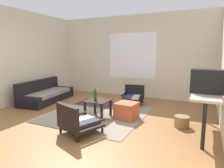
{
  "coord_description": "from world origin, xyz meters",
  "views": [
    {
      "loc": [
        2.28,
        -3.3,
        1.49
      ],
      "look_at": [
        0.31,
        0.81,
        0.75
      ],
      "focal_mm": 31.69,
      "sensor_mm": 36.0,
      "label": 1
    }
  ],
  "objects_px": {
    "armchair_by_window": "(133,95)",
    "console_shelf": "(206,96)",
    "wicker_basket": "(182,122)",
    "crt_television": "(207,81)",
    "couch": "(46,95)",
    "ottoman_orange": "(127,111)",
    "clay_vase": "(207,83)",
    "coffee_table": "(98,104)",
    "glass_bottle": "(95,95)",
    "armchair_striped_foreground": "(77,122)"
  },
  "relations": [
    {
      "from": "couch",
      "to": "ottoman_orange",
      "type": "relative_size",
      "value": 4.4
    },
    {
      "from": "ottoman_orange",
      "to": "wicker_basket",
      "type": "distance_m",
      "value": 1.19
    },
    {
      "from": "couch",
      "to": "crt_television",
      "type": "xyz_separation_m",
      "value": [
        4.42,
        -0.68,
        0.79
      ]
    },
    {
      "from": "armchair_by_window",
      "to": "console_shelf",
      "type": "xyz_separation_m",
      "value": [
        1.89,
        -1.47,
        0.46
      ]
    },
    {
      "from": "console_shelf",
      "to": "glass_bottle",
      "type": "bearing_deg",
      "value": -178.25
    },
    {
      "from": "wicker_basket",
      "to": "armchair_by_window",
      "type": "bearing_deg",
      "value": 138.44
    },
    {
      "from": "armchair_striped_foreground",
      "to": "ottoman_orange",
      "type": "relative_size",
      "value": 1.83
    },
    {
      "from": "armchair_by_window",
      "to": "crt_television",
      "type": "bearing_deg",
      "value": -39.52
    },
    {
      "from": "couch",
      "to": "glass_bottle",
      "type": "relative_size",
      "value": 7.07
    },
    {
      "from": "armchair_by_window",
      "to": "console_shelf",
      "type": "relative_size",
      "value": 0.43
    },
    {
      "from": "coffee_table",
      "to": "console_shelf",
      "type": "xyz_separation_m",
      "value": [
        2.21,
        0.05,
        0.38
      ]
    },
    {
      "from": "coffee_table",
      "to": "glass_bottle",
      "type": "distance_m",
      "value": 0.21
    },
    {
      "from": "wicker_basket",
      "to": "clay_vase",
      "type": "bearing_deg",
      "value": 26.73
    },
    {
      "from": "crt_television",
      "to": "wicker_basket",
      "type": "distance_m",
      "value": 0.99
    },
    {
      "from": "crt_television",
      "to": "couch",
      "type": "bearing_deg",
      "value": 171.3
    },
    {
      "from": "armchair_striped_foreground",
      "to": "glass_bottle",
      "type": "relative_size",
      "value": 2.94
    },
    {
      "from": "clay_vase",
      "to": "couch",
      "type": "bearing_deg",
      "value": 176.87
    },
    {
      "from": "ottoman_orange",
      "to": "crt_television",
      "type": "distance_m",
      "value": 1.79
    },
    {
      "from": "console_shelf",
      "to": "clay_vase",
      "type": "distance_m",
      "value": 0.39
    },
    {
      "from": "crt_television",
      "to": "clay_vase",
      "type": "height_order",
      "value": "crt_television"
    },
    {
      "from": "ottoman_orange",
      "to": "wicker_basket",
      "type": "bearing_deg",
      "value": 0.6
    },
    {
      "from": "armchair_by_window",
      "to": "crt_television",
      "type": "relative_size",
      "value": 1.24
    },
    {
      "from": "armchair_striped_foreground",
      "to": "console_shelf",
      "type": "relative_size",
      "value": 0.55
    },
    {
      "from": "couch",
      "to": "clay_vase",
      "type": "relative_size",
      "value": 6.57
    },
    {
      "from": "coffee_table",
      "to": "ottoman_orange",
      "type": "distance_m",
      "value": 0.67
    },
    {
      "from": "crt_television",
      "to": "coffee_table",
      "type": "bearing_deg",
      "value": 179.05
    },
    {
      "from": "glass_bottle",
      "to": "wicker_basket",
      "type": "relative_size",
      "value": 0.95
    },
    {
      "from": "couch",
      "to": "wicker_basket",
      "type": "relative_size",
      "value": 6.7
    },
    {
      "from": "armchair_striped_foreground",
      "to": "wicker_basket",
      "type": "height_order",
      "value": "armchair_striped_foreground"
    },
    {
      "from": "armchair_striped_foreground",
      "to": "wicker_basket",
      "type": "bearing_deg",
      "value": 35.59
    },
    {
      "from": "armchair_striped_foreground",
      "to": "crt_television",
      "type": "height_order",
      "value": "crt_television"
    },
    {
      "from": "coffee_table",
      "to": "armchair_by_window",
      "type": "xyz_separation_m",
      "value": [
        0.32,
        1.52,
        -0.07
      ]
    },
    {
      "from": "couch",
      "to": "crt_television",
      "type": "distance_m",
      "value": 4.54
    },
    {
      "from": "armchair_striped_foreground",
      "to": "clay_vase",
      "type": "bearing_deg",
      "value": 34.02
    },
    {
      "from": "armchair_by_window",
      "to": "clay_vase",
      "type": "height_order",
      "value": "clay_vase"
    },
    {
      "from": "armchair_by_window",
      "to": "glass_bottle",
      "type": "bearing_deg",
      "value": -104.02
    },
    {
      "from": "console_shelf",
      "to": "crt_television",
      "type": "relative_size",
      "value": 2.84
    },
    {
      "from": "armchair_by_window",
      "to": "wicker_basket",
      "type": "xyz_separation_m",
      "value": [
        1.49,
        -1.32,
        -0.13
      ]
    },
    {
      "from": "armchair_striped_foreground",
      "to": "clay_vase",
      "type": "xyz_separation_m",
      "value": [
        2.08,
        1.4,
        0.65
      ]
    },
    {
      "from": "armchair_striped_foreground",
      "to": "clay_vase",
      "type": "distance_m",
      "value": 2.59
    },
    {
      "from": "crt_television",
      "to": "armchair_striped_foreground",
      "type": "bearing_deg",
      "value": -154.97
    },
    {
      "from": "armchair_by_window",
      "to": "ottoman_orange",
      "type": "relative_size",
      "value": 1.46
    },
    {
      "from": "couch",
      "to": "console_shelf",
      "type": "relative_size",
      "value": 1.31
    },
    {
      "from": "armchair_striped_foreground",
      "to": "glass_bottle",
      "type": "height_order",
      "value": "glass_bottle"
    },
    {
      "from": "couch",
      "to": "armchair_striped_foreground",
      "type": "xyz_separation_m",
      "value": [
        2.34,
        -1.65,
        0.04
      ]
    },
    {
      "from": "coffee_table",
      "to": "console_shelf",
      "type": "distance_m",
      "value": 2.25
    },
    {
      "from": "crt_television",
      "to": "console_shelf",
      "type": "bearing_deg",
      "value": 88.0
    },
    {
      "from": "ottoman_orange",
      "to": "clay_vase",
      "type": "distance_m",
      "value": 1.75
    },
    {
      "from": "armchair_striped_foreground",
      "to": "wicker_basket",
      "type": "distance_m",
      "value": 2.07
    },
    {
      "from": "glass_bottle",
      "to": "wicker_basket",
      "type": "bearing_deg",
      "value": 6.48
    }
  ]
}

